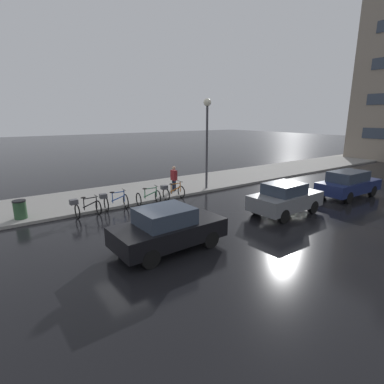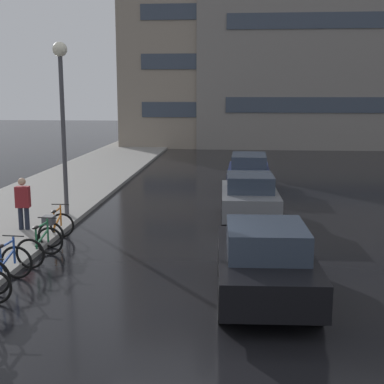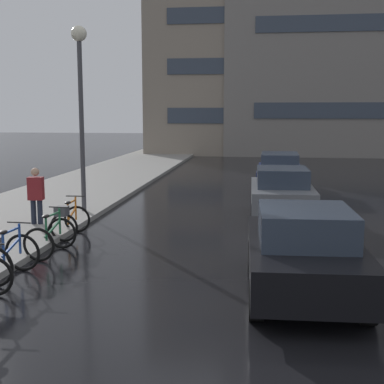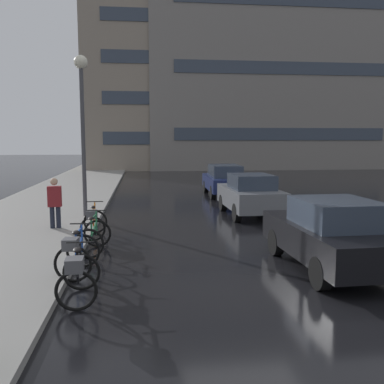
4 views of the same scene
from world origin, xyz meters
name	(u,v)px [view 1 (image 1 of 4)]	position (x,y,z in m)	size (l,w,h in m)	color
ground_plane	(129,235)	(0.00, 0.00, 0.00)	(140.00, 140.00, 0.00)	black
sidewalk_kerb	(221,179)	(-6.00, 10.00, 0.07)	(4.80, 60.00, 0.14)	gray
bicycle_nearest	(85,207)	(-3.23, -0.77, 0.50)	(0.76, 1.35, 1.00)	black
bicycle_second	(113,201)	(-3.47, 0.72, 0.50)	(0.83, 1.36, 1.02)	black
bicycle_third	(148,197)	(-3.35, 2.62, 0.41)	(0.82, 1.22, 1.01)	black
bicycle_farthest	(172,191)	(-3.51, 4.18, 0.49)	(0.75, 1.38, 1.00)	black
car_black	(168,228)	(2.02, 0.62, 0.78)	(1.99, 4.05, 1.56)	black
car_grey	(285,198)	(1.87, 7.28, 0.78)	(1.85, 3.76, 1.55)	slate
car_navy	(348,184)	(1.98, 12.92, 0.79)	(1.81, 4.27, 1.55)	navy
pedestrian	(174,178)	(-4.76, 5.11, 0.94)	(0.42, 0.27, 1.67)	#1E2333
streetlamp	(207,127)	(-4.13, 7.17, 4.00)	(0.46, 0.46, 5.66)	#424247
trash_bin	(20,211)	(-4.34, -3.30, 0.49)	(0.57, 0.57, 0.98)	#2D5133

